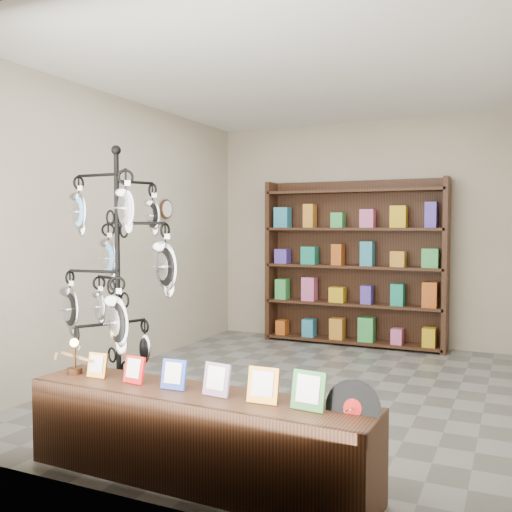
{
  "coord_description": "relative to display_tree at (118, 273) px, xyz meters",
  "views": [
    {
      "loc": [
        1.99,
        -5.14,
        1.59
      ],
      "look_at": [
        0.08,
        -1.0,
        1.35
      ],
      "focal_mm": 40.0,
      "sensor_mm": 36.0,
      "label": 1
    }
  ],
  "objects": [
    {
      "name": "ground",
      "position": [
        0.64,
        1.83,
        -1.25
      ],
      "size": [
        5.0,
        5.0,
        0.0
      ],
      "primitive_type": "plane",
      "color": "slate",
      "rests_on": "ground"
    },
    {
      "name": "room_envelope",
      "position": [
        0.64,
        1.83,
        0.6
      ],
      "size": [
        5.0,
        5.0,
        5.0
      ],
      "color": "#B0A28E",
      "rests_on": "ground"
    },
    {
      "name": "display_tree",
      "position": [
        0.0,
        0.0,
        0.0
      ],
      "size": [
        1.18,
        1.18,
        2.17
      ],
      "rotation": [
        0.0,
        0.0,
        -0.39
      ],
      "color": "black",
      "rests_on": "ground"
    },
    {
      "name": "front_shelf",
      "position": [
        0.84,
        -0.32,
        -0.97
      ],
      "size": [
        2.31,
        0.54,
        0.81
      ],
      "rotation": [
        0.0,
        0.0,
        -0.03
      ],
      "color": "black",
      "rests_on": "ground"
    },
    {
      "name": "back_shelving",
      "position": [
        0.64,
        4.13,
        -0.22
      ],
      "size": [
        2.42,
        0.36,
        2.2
      ],
      "color": "black",
      "rests_on": "ground"
    },
    {
      "name": "wall_clocks",
      "position": [
        -1.33,
        2.63,
        0.25
      ],
      "size": [
        0.03,
        0.24,
        0.84
      ],
      "color": "black",
      "rests_on": "ground"
    }
  ]
}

